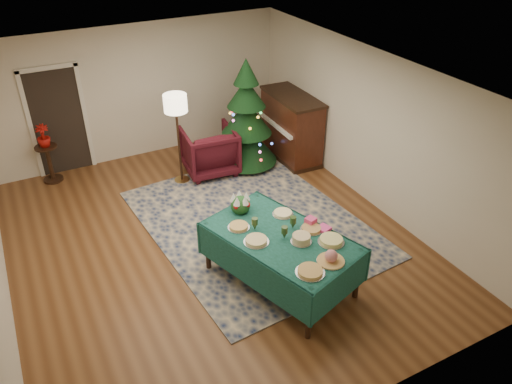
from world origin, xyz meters
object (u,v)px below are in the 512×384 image
christmas_tree (247,120)px  buffet_table (280,246)px  armchair (209,149)px  piano (291,127)px  side_table (50,164)px  floor_lamp (176,109)px  potted_plant (44,141)px  gift_box (311,221)px

christmas_tree → buffet_table: bearing=-109.4°
armchair → piano: piano is taller
armchair → side_table: 3.05m
floor_lamp → side_table: bearing=151.8°
armchair → side_table: bearing=-15.5°
side_table → christmas_tree: 3.86m
christmas_tree → potted_plant: bearing=161.9°
piano → christmas_tree: bearing=174.9°
floor_lamp → potted_plant: (-2.21, 1.18, -0.63)m
side_table → christmas_tree: bearing=-18.1°
buffet_table → side_table: buffet_table is taller
side_table → potted_plant: bearing=0.0°
gift_box → armchair: armchair is taller
potted_plant → piano: 4.77m
buffet_table → potted_plant: potted_plant is taller
gift_box → piano: (1.67, 3.26, -0.22)m
gift_box → potted_plant: (-2.93, 4.53, -0.03)m
potted_plant → christmas_tree: christmas_tree is taller
floor_lamp → christmas_tree: bearing=-0.1°
gift_box → floor_lamp: size_ratio=0.08×
buffet_table → christmas_tree: bearing=70.6°
buffet_table → gift_box: (0.51, 0.04, 0.22)m
floor_lamp → side_table: size_ratio=2.39×
floor_lamp → christmas_tree: (1.41, -0.00, -0.49)m
buffet_table → potted_plant: 5.18m
armchair → potted_plant: 3.07m
buffet_table → gift_box: 0.55m
armchair → potted_plant: bearing=-15.5°
floor_lamp → gift_box: bearing=-77.8°
buffet_table → side_table: size_ratio=3.26×
side_table → potted_plant: (0.00, 0.00, 0.50)m
buffet_table → potted_plant: size_ratio=5.58×
side_table → gift_box: bearing=-57.1°
floor_lamp → armchair: bearing=7.3°
gift_box → floor_lamp: floor_lamp is taller
buffet_table → side_table: (-2.42, 4.57, -0.30)m
piano → side_table: bearing=164.6°
piano → buffet_table: bearing=-123.4°
gift_box → piano: 3.67m
gift_box → side_table: size_ratio=0.18×
christmas_tree → side_table: bearing=161.9°
gift_box → side_table: (-2.93, 4.53, -0.52)m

